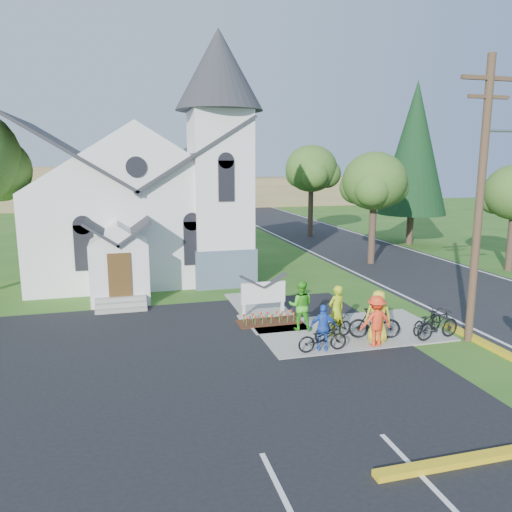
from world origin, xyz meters
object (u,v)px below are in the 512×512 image
object	(u,v)px
bike_3	(438,324)
bike_4	(427,321)
cyclist_1	(301,305)
cyclist_4	(378,316)
cyclist_3	(376,321)
church_sign	(263,293)
utility_pole	(482,193)
cyclist_0	(336,311)
bike_0	(322,338)
bike_2	(333,327)
bike_1	(374,323)
cyclist_2	(323,328)

from	to	relation	value
bike_3	bike_4	distance (m)	0.70
cyclist_1	cyclist_4	distance (m)	2.97
cyclist_1	cyclist_3	xyz separation A→B (m)	(1.96, -2.31, -0.05)
church_sign	utility_pole	size ratio (longest dim) A/B	0.22
cyclist_1	cyclist_3	distance (m)	3.03
cyclist_0	cyclist_4	distance (m)	1.52
bike_0	bike_2	world-z (taller)	bike_0
cyclist_0	bike_0	size ratio (longest dim) A/B	1.10
bike_0	bike_2	size ratio (longest dim) A/B	1.01
church_sign	utility_pole	bearing A→B (deg)	-35.60
church_sign	bike_1	world-z (taller)	church_sign
bike_0	bike_4	world-z (taller)	bike_4
church_sign	bike_1	bearing A→B (deg)	-49.27
utility_pole	cyclist_1	size ratio (longest dim) A/B	5.19
bike_3	bike_4	size ratio (longest dim) A/B	1.04
bike_0	bike_4	size ratio (longest dim) A/B	0.98
cyclist_1	cyclist_3	size ratio (longest dim) A/B	1.05
bike_0	cyclist_3	bearing A→B (deg)	-90.29
bike_1	cyclist_1	bearing A→B (deg)	71.33
bike_1	bike_2	bearing A→B (deg)	94.30
bike_1	bike_4	world-z (taller)	bike_1
bike_2	bike_3	bearing A→B (deg)	-124.37
cyclist_0	bike_3	xyz separation A→B (m)	(3.46, -1.27, -0.41)
bike_3	cyclist_3	bearing A→B (deg)	82.81
cyclist_2	cyclist_0	bearing A→B (deg)	-113.63
utility_pole	cyclist_4	distance (m)	5.62
cyclist_3	bike_4	xyz separation A→B (m)	(2.55, 0.69, -0.44)
cyclist_1	cyclist_0	bearing A→B (deg)	155.05
cyclist_1	cyclist_4	xyz separation A→B (m)	(2.23, -1.97, -0.01)
bike_2	cyclist_3	size ratio (longest dim) A/B	0.96
church_sign	bike_2	xyz separation A→B (m)	(1.69, -3.38, -0.52)
utility_pole	cyclist_1	world-z (taller)	utility_pole
cyclist_2	bike_3	xyz separation A→B (m)	(4.48, -0.06, -0.26)
cyclist_4	church_sign	bearing A→B (deg)	-30.73
bike_0	cyclist_2	bearing A→B (deg)	-42.55
cyclist_0	bike_2	world-z (taller)	cyclist_0
bike_0	cyclist_1	xyz separation A→B (m)	(0.05, 2.31, 0.50)
utility_pole	bike_2	distance (m)	7.03
cyclist_1	bike_4	bearing A→B (deg)	-179.14
church_sign	bike_3	xyz separation A→B (m)	(5.38, -4.40, -0.42)
bike_0	bike_1	xyz separation A→B (m)	(2.34, 0.69, 0.11)
bike_2	cyclist_3	world-z (taller)	cyclist_3
utility_pole	bike_1	world-z (taller)	utility_pole
cyclist_2	bike_4	distance (m)	4.56
church_sign	bike_0	distance (m)	4.51
bike_2	bike_3	distance (m)	3.83
cyclist_4	utility_pole	bearing A→B (deg)	-168.90
utility_pole	bike_4	xyz separation A→B (m)	(-1.15, 0.99, -4.88)
utility_pole	bike_2	xyz separation A→B (m)	(-4.87, 1.32, -4.89)
church_sign	cyclist_2	bearing A→B (deg)	-78.21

